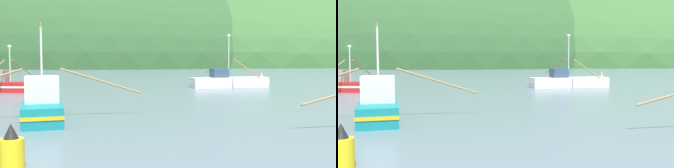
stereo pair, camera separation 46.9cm
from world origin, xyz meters
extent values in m
ellipsoid|color=#2D562D|center=(-7.56, 167.65, 0.00)|extent=(150.54, 120.43, 75.48)
ellipsoid|color=#386633|center=(46.45, 197.39, 0.00)|extent=(205.32, 164.26, 75.22)
cube|color=#147F84|center=(-4.63, 18.61, 0.54)|extent=(3.79, 8.15, 1.09)
cube|color=gold|center=(-4.63, 18.61, 0.60)|extent=(3.82, 8.23, 0.20)
cone|color=#147F84|center=(-5.43, 22.15, 1.44)|extent=(0.24, 0.24, 0.70)
cube|color=silver|center=(-4.48, 17.93, 1.84)|extent=(2.20, 2.22, 1.50)
cylinder|color=silver|center=(-4.75, 19.13, 3.30)|extent=(0.12, 0.12, 4.42)
cube|color=gold|center=(-4.75, 19.13, 5.63)|extent=(0.11, 0.36, 0.20)
cylinder|color=#997F4C|center=(-1.20, 19.38, 2.18)|extent=(4.86, 1.21, 1.70)
cube|color=red|center=(-12.11, 36.96, 0.54)|extent=(8.29, 2.96, 1.07)
cube|color=white|center=(-12.11, 36.96, 0.59)|extent=(8.38, 2.99, 0.19)
cone|color=red|center=(-8.42, 36.39, 1.42)|extent=(0.23, 0.23, 0.70)
cylinder|color=silver|center=(-11.99, 36.94, 2.88)|extent=(0.12, 0.12, 3.60)
cube|color=white|center=(-11.99, 36.94, 4.80)|extent=(0.36, 0.08, 0.20)
cylinder|color=#997F4C|center=(-11.59, 40.35, 2.36)|extent=(0.90, 5.11, 2.08)
cube|color=white|center=(12.31, 41.94, 0.60)|extent=(9.81, 4.08, 1.19)
cube|color=white|center=(12.31, 41.94, 0.66)|extent=(9.91, 4.12, 0.21)
cone|color=white|center=(16.63, 42.77, 1.54)|extent=(0.23, 0.23, 0.70)
cube|color=#334C6B|center=(11.01, 41.69, 1.72)|extent=(2.14, 1.97, 1.06)
cylinder|color=silver|center=(12.22, 41.92, 3.67)|extent=(0.12, 0.12, 4.96)
cube|color=white|center=(12.22, 41.92, 6.27)|extent=(0.36, 0.10, 0.20)
cylinder|color=#997F4C|center=(11.49, 46.23, 2.45)|extent=(1.33, 6.35, 2.03)
cylinder|color=#997F4C|center=(13.14, 37.66, 2.45)|extent=(1.33, 6.35, 2.03)
cylinder|color=yellow|center=(-3.22, 7.95, 0.51)|extent=(0.82, 0.82, 1.02)
cone|color=black|center=(-3.22, 7.95, 1.27)|extent=(0.49, 0.49, 0.50)
camera|label=1|loc=(0.78, -5.13, 3.68)|focal=42.27mm
camera|label=2|loc=(1.25, -5.17, 3.68)|focal=42.27mm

